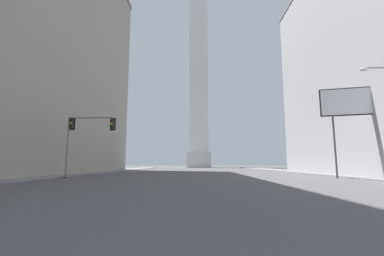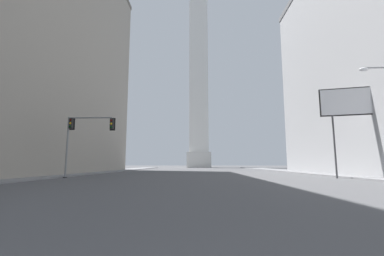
% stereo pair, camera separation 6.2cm
% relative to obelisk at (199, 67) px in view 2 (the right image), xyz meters
% --- Properties ---
extents(sidewalk_left, '(5.00, 112.54, 0.15)m').
position_rel_obelisk_xyz_m(sidewalk_left, '(-16.83, -60.02, -38.15)').
color(sidewalk_left, slate).
rests_on(sidewalk_left, ground_plane).
extents(sidewalk_right, '(5.00, 112.54, 0.15)m').
position_rel_obelisk_xyz_m(sidewalk_right, '(16.83, -60.02, -38.15)').
color(sidewalk_right, slate).
rests_on(sidewalk_right, ground_plane).
extents(obelisk, '(8.61, 8.61, 79.23)m').
position_rel_obelisk_xyz_m(obelisk, '(0.00, 0.00, 0.00)').
color(obelisk, silver).
rests_on(obelisk, ground_plane).
extents(traffic_light_mid_left, '(5.06, 0.52, 6.29)m').
position_rel_obelisk_xyz_m(traffic_light_mid_left, '(-12.34, -67.82, -33.43)').
color(traffic_light_mid_left, slate).
rests_on(traffic_light_mid_left, ground_plane).
extents(billboard_sign, '(6.76, 1.83, 9.06)m').
position_rel_obelisk_xyz_m(billboard_sign, '(15.48, -68.63, -30.86)').
color(billboard_sign, '#3F3F42').
rests_on(billboard_sign, ground_plane).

